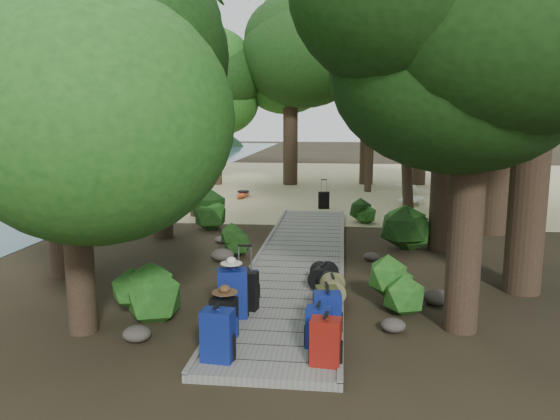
% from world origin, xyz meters
% --- Properties ---
extents(ground, '(120.00, 120.00, 0.00)m').
position_xyz_m(ground, '(0.00, 0.00, 0.00)').
color(ground, '#312718').
rests_on(ground, ground).
extents(sand_beach, '(40.00, 22.00, 0.02)m').
position_xyz_m(sand_beach, '(0.00, 16.00, 0.01)').
color(sand_beach, tan).
rests_on(sand_beach, ground).
extents(boardwalk, '(2.00, 12.00, 0.12)m').
position_xyz_m(boardwalk, '(0.00, 1.00, 0.06)').
color(boardwalk, slate).
rests_on(boardwalk, ground).
extents(backpack_left_a, '(0.43, 0.32, 0.77)m').
position_xyz_m(backpack_left_a, '(-0.64, -4.55, 0.50)').
color(backpack_left_a, navy).
rests_on(backpack_left_a, boardwalk).
extents(backpack_left_b, '(0.39, 0.31, 0.66)m').
position_xyz_m(backpack_left_b, '(-0.72, -3.79, 0.45)').
color(backpack_left_b, black).
rests_on(backpack_left_b, boardwalk).
extents(backpack_left_c, '(0.53, 0.43, 0.86)m').
position_xyz_m(backpack_left_c, '(-0.77, -2.98, 0.55)').
color(backpack_left_c, navy).
rests_on(backpack_left_c, boardwalk).
extents(backpack_left_d, '(0.39, 0.32, 0.53)m').
position_xyz_m(backpack_left_d, '(-0.67, -2.03, 0.38)').
color(backpack_left_d, navy).
rests_on(backpack_left_d, boardwalk).
extents(backpack_right_a, '(0.41, 0.31, 0.68)m').
position_xyz_m(backpack_right_a, '(0.77, -4.51, 0.46)').
color(backpack_right_a, maroon).
rests_on(backpack_right_a, boardwalk).
extents(backpack_right_b, '(0.36, 0.26, 0.63)m').
position_xyz_m(backpack_right_b, '(0.65, -3.96, 0.43)').
color(backpack_right_b, navy).
rests_on(backpack_right_b, boardwalk).
extents(backpack_right_c, '(0.43, 0.33, 0.69)m').
position_xyz_m(backpack_right_c, '(0.75, -3.48, 0.46)').
color(backpack_right_c, navy).
rests_on(backpack_right_c, boardwalk).
extents(backpack_right_d, '(0.38, 0.31, 0.52)m').
position_xyz_m(backpack_right_d, '(0.72, -2.70, 0.38)').
color(backpack_right_d, '#424219').
rests_on(backpack_right_d, boardwalk).
extents(duffel_right_khaki, '(0.48, 0.66, 0.41)m').
position_xyz_m(duffel_right_khaki, '(0.80, -1.97, 0.32)').
color(duffel_right_khaki, olive).
rests_on(duffel_right_khaki, boardwalk).
extents(duffel_right_black, '(0.57, 0.75, 0.42)m').
position_xyz_m(duffel_right_black, '(0.62, -1.26, 0.33)').
color(duffel_right_black, black).
rests_on(duffel_right_black, boardwalk).
extents(suitcase_on_boardwalk, '(0.44, 0.29, 0.64)m').
position_xyz_m(suitcase_on_boardwalk, '(-0.63, -2.60, 0.44)').
color(suitcase_on_boardwalk, black).
rests_on(suitcase_on_boardwalk, boardwalk).
extents(lone_suitcase_on_sand, '(0.41, 0.28, 0.60)m').
position_xyz_m(lone_suitcase_on_sand, '(0.27, 8.17, 0.32)').
color(lone_suitcase_on_sand, black).
rests_on(lone_suitcase_on_sand, sand_beach).
extents(hat_brown, '(0.38, 0.38, 0.11)m').
position_xyz_m(hat_brown, '(-0.72, -3.74, 0.83)').
color(hat_brown, '#51351E').
rests_on(hat_brown, backpack_left_b).
extents(hat_white, '(0.34, 0.34, 0.11)m').
position_xyz_m(hat_white, '(-0.79, -2.93, 1.04)').
color(hat_white, silver).
rests_on(hat_white, backpack_left_c).
extents(kayak, '(0.88, 3.46, 0.34)m').
position_xyz_m(kayak, '(-3.09, 10.53, 0.19)').
color(kayak, '#C23810').
rests_on(kayak, sand_beach).
extents(sun_lounger, '(1.40, 2.15, 0.66)m').
position_xyz_m(sun_lounger, '(3.49, 9.53, 0.35)').
color(sun_lounger, silver).
rests_on(sun_lounger, sand_beach).
extents(tree_right_a, '(4.41, 4.41, 7.35)m').
position_xyz_m(tree_right_a, '(2.80, -2.81, 3.67)').
color(tree_right_a, black).
rests_on(tree_right_a, ground).
extents(tree_right_b, '(5.43, 5.43, 9.70)m').
position_xyz_m(tree_right_b, '(4.34, -0.74, 4.85)').
color(tree_right_b, black).
rests_on(tree_right_b, ground).
extents(tree_right_c, '(5.03, 5.03, 8.70)m').
position_xyz_m(tree_right_c, '(3.37, 2.40, 4.35)').
color(tree_right_c, black).
rests_on(tree_right_c, ground).
extents(tree_right_d, '(6.16, 6.16, 11.30)m').
position_xyz_m(tree_right_d, '(5.15, 4.61, 5.65)').
color(tree_right_d, black).
rests_on(tree_right_d, ground).
extents(tree_right_e, '(4.58, 4.58, 8.24)m').
position_xyz_m(tree_right_e, '(4.62, 6.62, 4.12)').
color(tree_right_e, black).
rests_on(tree_right_e, ground).
extents(tree_right_f, '(5.96, 5.96, 10.63)m').
position_xyz_m(tree_right_f, '(6.91, 9.23, 5.32)').
color(tree_right_f, black).
rests_on(tree_right_f, ground).
extents(tree_left_a, '(3.69, 3.69, 6.15)m').
position_xyz_m(tree_left_a, '(-2.99, -3.56, 3.07)').
color(tree_left_a, black).
rests_on(tree_left_a, ground).
extents(tree_left_b, '(4.97, 4.97, 8.95)m').
position_xyz_m(tree_left_b, '(-4.77, -0.70, 4.47)').
color(tree_left_b, black).
rests_on(tree_left_b, ground).
extents(tree_left_c, '(4.69, 4.69, 8.16)m').
position_xyz_m(tree_left_c, '(-3.95, 3.02, 4.08)').
color(tree_left_c, black).
rests_on(tree_left_c, ground).
extents(tree_back_a, '(5.81, 5.81, 10.06)m').
position_xyz_m(tree_back_a, '(-1.60, 14.97, 5.03)').
color(tree_back_a, black).
rests_on(tree_back_a, ground).
extents(tree_back_b, '(5.29, 5.29, 9.44)m').
position_xyz_m(tree_back_b, '(2.05, 15.59, 4.72)').
color(tree_back_b, black).
rests_on(tree_back_b, ground).
extents(tree_back_c, '(5.10, 5.10, 9.18)m').
position_xyz_m(tree_back_c, '(4.56, 15.67, 4.59)').
color(tree_back_c, black).
rests_on(tree_back_c, ground).
extents(tree_back_d, '(4.54, 4.54, 7.56)m').
position_xyz_m(tree_back_d, '(-5.15, 14.59, 3.78)').
color(tree_back_d, black).
rests_on(tree_back_d, ground).
extents(palm_right_a, '(4.64, 4.64, 7.92)m').
position_xyz_m(palm_right_a, '(3.20, 6.67, 3.96)').
color(palm_right_a, '#134716').
rests_on(palm_right_a, ground).
extents(palm_right_b, '(4.55, 4.55, 8.79)m').
position_xyz_m(palm_right_b, '(5.24, 10.69, 4.39)').
color(palm_right_b, '#134716').
rests_on(palm_right_b, ground).
extents(palm_right_c, '(4.20, 4.20, 6.68)m').
position_xyz_m(palm_right_c, '(2.25, 13.09, 3.34)').
color(palm_right_c, '#134716').
rests_on(palm_right_c, ground).
extents(palm_left_a, '(4.67, 4.67, 7.43)m').
position_xyz_m(palm_left_a, '(-4.15, 6.12, 3.72)').
color(palm_left_a, '#134716').
rests_on(palm_left_a, ground).
extents(rock_left_a, '(0.43, 0.38, 0.23)m').
position_xyz_m(rock_left_a, '(-2.03, -3.82, 0.12)').
color(rock_left_a, '#4C473F').
rests_on(rock_left_a, ground).
extents(rock_left_b, '(0.33, 0.30, 0.18)m').
position_xyz_m(rock_left_b, '(-2.98, -1.56, 0.09)').
color(rock_left_b, '#4C473F').
rests_on(rock_left_b, ground).
extents(rock_left_c, '(0.53, 0.48, 0.29)m').
position_xyz_m(rock_left_c, '(-1.76, 0.76, 0.15)').
color(rock_left_c, '#4C473F').
rests_on(rock_left_c, ground).
extents(rock_left_d, '(0.34, 0.31, 0.19)m').
position_xyz_m(rock_left_d, '(-2.21, 2.55, 0.09)').
color(rock_left_d, '#4C473F').
rests_on(rock_left_d, ground).
extents(rock_right_a, '(0.39, 0.35, 0.21)m').
position_xyz_m(rock_right_a, '(1.76, -3.02, 0.11)').
color(rock_right_a, '#4C473F').
rests_on(rock_right_a, ground).
extents(rock_right_b, '(0.50, 0.45, 0.27)m').
position_xyz_m(rock_right_b, '(2.64, -1.68, 0.14)').
color(rock_right_b, '#4C473F').
rests_on(rock_right_b, ground).
extents(rock_right_c, '(0.36, 0.32, 0.20)m').
position_xyz_m(rock_right_c, '(1.62, 1.19, 0.10)').
color(rock_right_c, '#4C473F').
rests_on(rock_right_c, ground).
extents(rock_right_d, '(0.59, 0.53, 0.32)m').
position_xyz_m(rock_right_d, '(2.73, 4.27, 0.16)').
color(rock_right_d, '#4C473F').
rests_on(rock_right_d, ground).
extents(shrub_left_a, '(1.03, 1.03, 0.93)m').
position_xyz_m(shrub_left_a, '(-2.29, -2.79, 0.47)').
color(shrub_left_a, '#1B4A16').
rests_on(shrub_left_a, ground).
extents(shrub_left_b, '(0.79, 0.79, 0.71)m').
position_xyz_m(shrub_left_b, '(-1.62, 1.15, 0.36)').
color(shrub_left_b, '#1B4A16').
rests_on(shrub_left_b, ground).
extents(shrub_left_c, '(1.20, 1.20, 1.08)m').
position_xyz_m(shrub_left_c, '(-2.87, 4.21, 0.54)').
color(shrub_left_c, '#1B4A16').
rests_on(shrub_left_c, ground).
extents(shrub_right_a, '(0.86, 0.86, 0.77)m').
position_xyz_m(shrub_right_a, '(1.93, -2.00, 0.39)').
color(shrub_right_a, '#1B4A16').
rests_on(shrub_right_a, ground).
extents(shrub_right_b, '(1.29, 1.29, 1.16)m').
position_xyz_m(shrub_right_b, '(2.53, 2.31, 0.58)').
color(shrub_right_b, '#1B4A16').
rests_on(shrub_right_b, ground).
extents(shrub_right_c, '(0.81, 0.81, 0.73)m').
position_xyz_m(shrub_right_c, '(1.62, 5.62, 0.36)').
color(shrub_right_c, '#1B4A16').
rests_on(shrub_right_c, ground).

